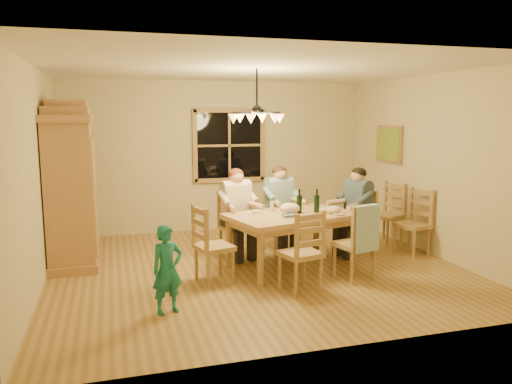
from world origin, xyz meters
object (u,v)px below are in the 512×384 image
object	(u,v)px
chair_far_right	(279,232)
child	(167,270)
chair_far_left	(237,238)
adult_slate_man	(357,200)
adult_woman	(236,202)
wine_bottle_b	(317,201)
wine_bottle_a	(299,201)
chair_near_left	(300,266)
chair_end_left	(214,259)
chair_end_right	(356,236)
chair_spare_front	(412,235)
adult_plaid_man	(280,198)
chandelier	(257,117)
armoire	(72,190)
dining_table	(292,221)
chair_spare_back	(386,225)
chair_near_right	(354,256)

from	to	relation	value
chair_far_right	child	bearing A→B (deg)	31.52
chair_far_left	adult_slate_man	world-z (taller)	adult_slate_man
adult_woman	wine_bottle_b	xyz separation A→B (m)	(0.98, -0.68, 0.08)
wine_bottle_a	wine_bottle_b	bearing A→B (deg)	-14.40
chair_near_left	child	size ratio (longest dim) A/B	1.03
chair_near_left	child	distance (m)	1.64
chair_far_right	adult_woman	xyz separation A→B (m)	(-0.73, -0.19, 0.54)
chair_end_left	chair_end_right	xyz separation A→B (m)	(2.29, 0.59, 0.00)
chair_end_right	adult_woman	bearing A→B (deg)	63.43
wine_bottle_b	chair_spare_front	world-z (taller)	wine_bottle_b
chair_end_left	adult_plaid_man	size ratio (longest dim) A/B	1.13
chandelier	chair_end_right	size ratio (longest dim) A/B	0.78
chair_spare_front	wine_bottle_b	bearing A→B (deg)	76.28
chair_spare_front	wine_bottle_a	bearing A→B (deg)	73.92
chair_near_left	chair_end_right	world-z (taller)	same
chair_far_left	wine_bottle_b	bearing A→B (deg)	130.85
chair_near_left	armoire	bearing A→B (deg)	129.09
dining_table	wine_bottle_b	world-z (taller)	wine_bottle_b
chair_near_left	adult_woman	xyz separation A→B (m)	(-0.40, 1.56, 0.54)
wine_bottle_a	chair_spare_front	distance (m)	1.95
dining_table	adult_woman	bearing A→B (deg)	132.25
chandelier	child	world-z (taller)	chandelier
chair_end_left	wine_bottle_b	xyz separation A→B (m)	(1.51, 0.29, 0.62)
chair_end_right	wine_bottle_a	distance (m)	1.21
adult_woman	chair_spare_back	bearing A→B (deg)	169.57
chair_end_right	chair_spare_back	distance (m)	1.00
adult_plaid_man	chair_spare_front	xyz separation A→B (m)	(1.86, -0.76, -0.54)
wine_bottle_a	chair_near_right	bearing A→B (deg)	-56.54
chair_near_right	adult_slate_man	distance (m)	1.23
armoire	adult_slate_man	distance (m)	4.12
chair_end_right	adult_plaid_man	bearing A→B (deg)	46.64
wine_bottle_b	chair_spare_front	bearing A→B (deg)	3.87
armoire	adult_woman	xyz separation A→B (m)	(2.28, -0.43, -0.22)
armoire	adult_woman	world-z (taller)	armoire
adult_slate_man	chair_near_right	bearing A→B (deg)	136.74
chair_spare_back	chandelier	bearing A→B (deg)	87.85
chair_near_left	adult_slate_man	distance (m)	1.88
chair_far_right	chair_spare_front	world-z (taller)	same
chair_spare_front	chair_spare_back	size ratio (longest dim) A/B	1.00
chair_end_left	armoire	bearing A→B (deg)	-142.97
dining_table	child	bearing A→B (deg)	-147.91
chandelier	wine_bottle_b	world-z (taller)	chandelier
dining_table	adult_plaid_man	xyz separation A→B (m)	(0.12, 0.86, 0.18)
armoire	adult_slate_man	size ratio (longest dim) A/B	2.63
chair_spare_back	dining_table	bearing A→B (deg)	94.04
chandelier	chair_spare_front	distance (m)	3.03
armoire	chair_spare_back	xyz separation A→B (m)	(4.87, -0.25, -0.75)
chair_near_right	child	world-z (taller)	chair_near_right
dining_table	chair_end_left	size ratio (longest dim) A/B	1.93
adult_plaid_man	wine_bottle_a	size ratio (longest dim) A/B	2.65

